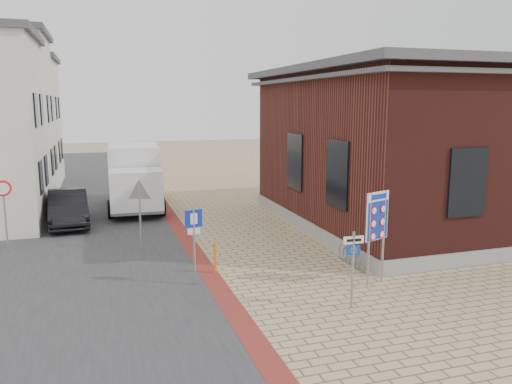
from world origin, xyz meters
TOP-DOWN VIEW (x-y plane):
  - ground at (0.00, 0.00)m, footprint 120.00×120.00m
  - road_strip at (-5.50, 15.00)m, footprint 7.00×60.00m
  - curb_strip at (-2.00, 10.00)m, footprint 0.60×40.00m
  - brick_building at (8.99, 7.00)m, footprint 13.00×13.00m
  - townhouse_far at (-10.99, 24.00)m, footprint 7.40×6.40m
  - bike_rack at (2.65, 2.20)m, footprint 0.08×1.80m
  - sedan at (-6.50, 11.09)m, footprint 1.91×4.69m
  - box_truck at (-3.43, 13.57)m, footprint 2.81×6.17m
  - border_sign at (2.50, 0.50)m, footprint 0.90×0.38m
  - essen_sign at (1.00, -0.86)m, footprint 0.55×0.07m
  - parking_sign at (-2.60, 2.00)m, footprint 0.51×0.13m
  - yield_sign at (-3.80, 6.00)m, footprint 0.86×0.40m
  - speed_sign at (-8.50, 8.00)m, footprint 0.57×0.21m
  - bollard at (-1.80, 2.80)m, footprint 0.11×0.11m

SIDE VIEW (x-z plane):
  - ground at x=0.00m, z-range 0.00..0.00m
  - road_strip at x=-5.50m, z-range 0.00..0.02m
  - curb_strip at x=-2.00m, z-range 0.00..0.03m
  - bike_rack at x=2.65m, z-range -0.04..0.56m
  - bollard at x=-1.80m, z-range 0.00..1.00m
  - sedan at x=-6.50m, z-range 0.00..1.51m
  - essen_sign at x=1.00m, z-range 0.30..2.35m
  - parking_sign at x=-2.60m, z-range 0.41..2.75m
  - box_truck at x=-3.43m, z-range 0.05..3.23m
  - speed_sign at x=-8.50m, z-range 0.44..2.96m
  - yield_sign at x=-3.80m, z-range 0.68..3.23m
  - border_sign at x=2.50m, z-range 0.61..3.38m
  - brick_building at x=8.99m, z-range 0.09..6.89m
  - townhouse_far at x=-10.99m, z-range 0.02..8.32m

